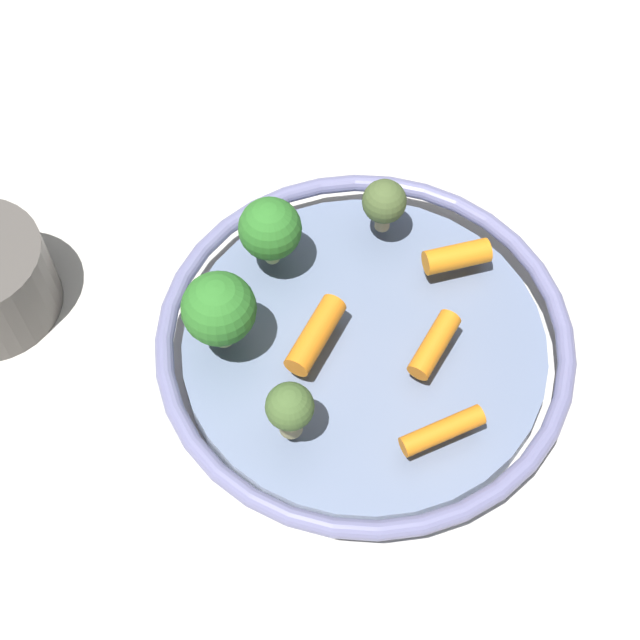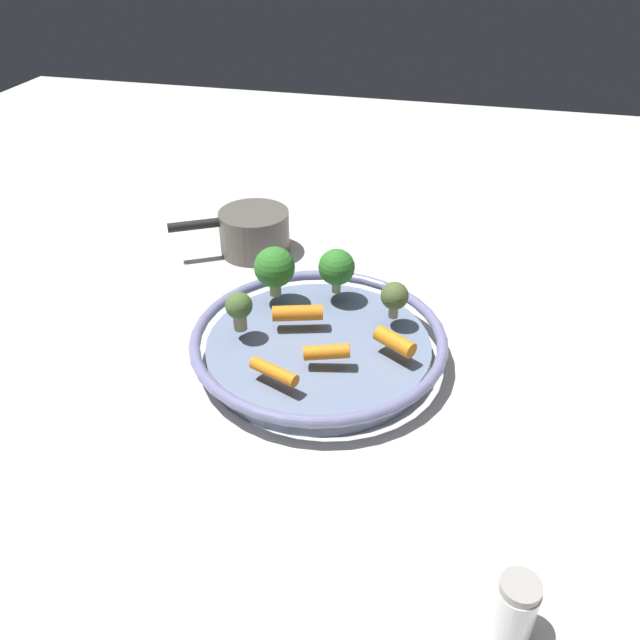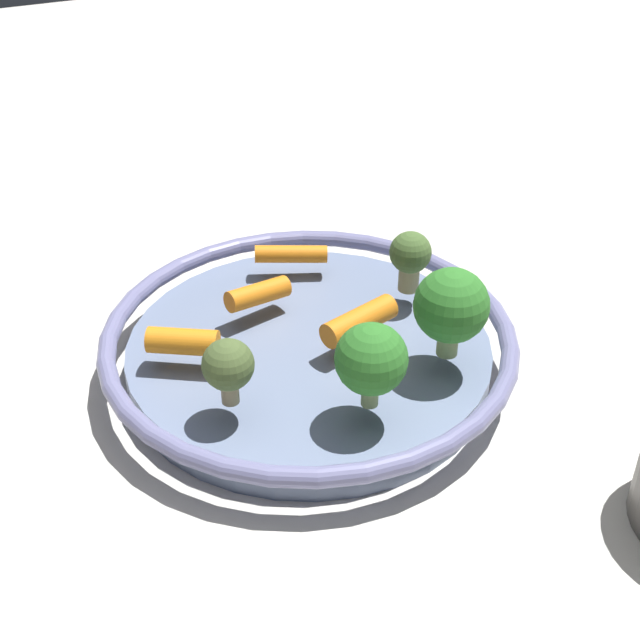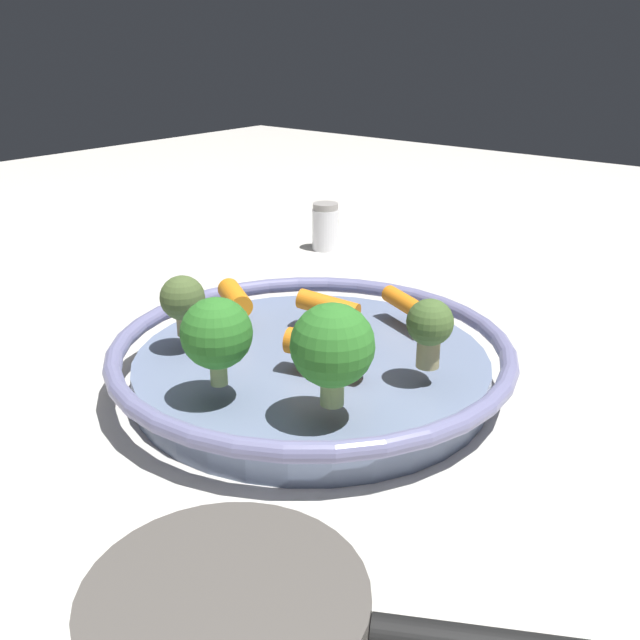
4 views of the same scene
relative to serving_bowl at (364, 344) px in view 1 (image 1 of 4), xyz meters
The scene contains 10 objects.
ground_plane 0.02m from the serving_bowl, ahead, with size 2.58×2.58×0.00m, color beige.
serving_bowl is the anchor object (origin of this frame).
baby_carrot_right 0.06m from the serving_bowl, 155.59° to the right, with size 0.02×0.02×0.06m, color orange.
baby_carrot_left 0.05m from the serving_bowl, 57.37° to the left, with size 0.02×0.02×0.07m, color orange.
baby_carrot_near_rim 0.11m from the serving_bowl, 164.02° to the left, with size 0.02×0.02×0.07m, color orange.
baby_carrot_center 0.11m from the serving_bowl, 96.23° to the right, with size 0.02×0.02×0.06m, color orange.
broccoli_floret_large 0.12m from the serving_bowl, ahead, with size 0.05×0.05×0.07m.
broccoli_floret_edge 0.13m from the serving_bowl, 47.10° to the left, with size 0.06×0.06×0.07m.
broccoli_floret_mid 0.12m from the serving_bowl, 99.26° to the left, with size 0.04×0.04×0.06m.
broccoli_floret_small 0.12m from the serving_bowl, 56.03° to the right, with size 0.04×0.04×0.05m.
Camera 1 is at (-0.23, 0.30, 0.66)m, focal length 49.71 mm.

